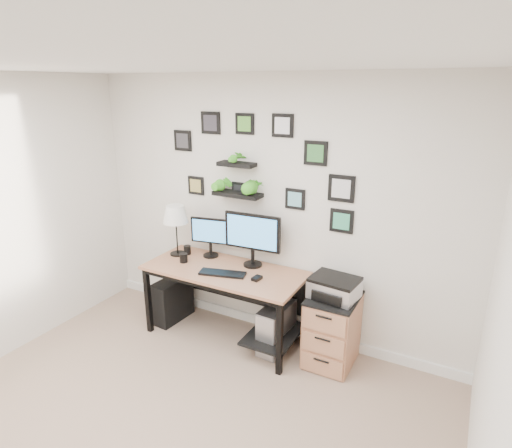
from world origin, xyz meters
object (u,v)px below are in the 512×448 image
Objects in this scene: mug at (184,258)px; printer at (334,288)px; table_lamp at (176,215)px; file_cabinet at (332,330)px; pc_tower_grey at (276,328)px; pc_tower_black at (173,299)px; desk at (229,280)px; monitor_left at (210,234)px; monitor_right at (252,236)px.

mug is 1.56m from printer.
table_lamp reaches higher than mug.
printer is (1.74, -0.00, -0.42)m from table_lamp.
pc_tower_grey is at bearing -174.17° from file_cabinet.
table_lamp reaches higher than file_cabinet.
pc_tower_black is at bearing -177.53° from file_cabinet.
desk is 0.53m from mug.
table_lamp is 1.54m from pc_tower_grey.
printer is at bearing -4.95° from monitor_left.
mug is 0.61m from pc_tower_black.
monitor_left is 0.78× the size of table_lamp.
printer reaches higher than file_cabinet.
printer reaches higher than pc_tower_grey.
table_lamp is at bearing -161.08° from monitor_left.
pc_tower_black is (-0.90, -0.19, -0.84)m from monitor_right.
desk is at bearing -27.91° from monitor_left.
mug is 0.21× the size of printer.
desk is 0.53m from monitor_left.
file_cabinet is (1.56, 0.14, -0.46)m from mug.
monitor_left is 1.56m from file_cabinet.
table_lamp is at bearing 174.82° from desk.
table_lamp reaches higher than pc_tower_grey.
monitor_right is 0.95m from printer.
desk is at bearing -135.46° from monitor_right.
file_cabinet is at bearing 5.02° from mug.
pc_tower_black is 1.25m from pc_tower_grey.
mug is at bearing -121.32° from monitor_left.
file_cabinet is (0.89, -0.11, -0.74)m from monitor_right.
monitor_right is 1.24× the size of pc_tower_black.
monitor_left is 0.41m from table_lamp.
table_lamp is 0.45m from mug.
monitor_left is at bearing 152.09° from desk.
monitor_right is at bearing 154.78° from pc_tower_grey.
desk is at bearing 9.04° from mug.
mug reaches higher than file_cabinet.
table_lamp is 1.79m from printer.
pc_tower_black is at bearing 165.55° from mug.
monitor_left reaches higher than file_cabinet.
file_cabinet is (1.06, 0.06, -0.29)m from desk.
desk is 3.78× the size of monitor_left.
monitor_right is at bearing 7.14° from table_lamp.
desk is 3.34× the size of pc_tower_grey.
file_cabinet is (1.40, -0.12, -0.66)m from monitor_left.
monitor_right reaches higher than desk.
pc_tower_grey is 0.71× the size of file_cabinet.
monitor_left is 0.52m from monitor_right.
table_lamp is (-0.85, -0.11, 0.11)m from monitor_right.
monitor_left is at bearing 18.92° from table_lamp.
monitor_left is 0.88× the size of pc_tower_grey.
printer is (1.56, 0.14, -0.03)m from mug.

